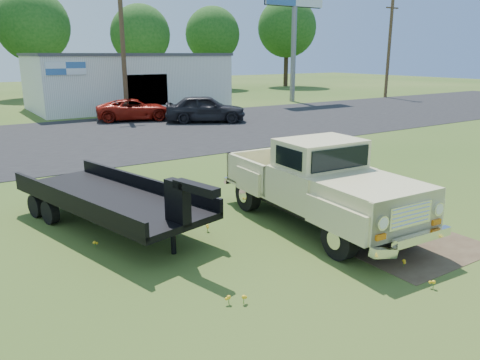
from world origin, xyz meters
name	(u,v)px	position (x,y,z in m)	size (l,w,h in m)	color
ground	(281,222)	(0.00, 0.00, 0.00)	(140.00, 140.00, 0.00)	#2E4E19
asphalt_lot	(100,137)	(0.00, 15.00, 0.00)	(90.00, 14.00, 0.02)	black
dirt_patch_a	(421,250)	(1.50, -3.00, 0.00)	(3.00, 2.00, 0.01)	#453425
dirt_patch_b	(152,200)	(-2.00, 3.50, 0.00)	(2.20, 1.60, 0.01)	#453425
commercial_building	(128,80)	(6.00, 26.99, 2.10)	(14.20, 8.20, 4.15)	silver
utility_pole_mid	(123,46)	(4.00, 22.00, 4.60)	(1.60, 0.30, 9.00)	#452E20
utility_pole_east	(389,48)	(30.00, 22.00, 4.60)	(1.60, 0.30, 9.00)	#452E20
treeline_d	(33,26)	(2.00, 40.50, 6.62)	(6.72, 6.72, 10.00)	#342517
treeline_e	(140,35)	(12.00, 39.00, 5.98)	(6.08, 6.08, 9.04)	#342517
treeline_f	(213,34)	(22.00, 41.50, 6.30)	(6.40, 6.40, 9.52)	#342517
treeline_g	(287,28)	(32.00, 40.00, 7.25)	(7.36, 7.36, 10.95)	#342517
vintage_pickup_truck	(319,183)	(0.67, -0.58, 1.08)	(2.31, 5.94, 2.15)	#C0B880
flatbed_trailer	(110,194)	(-3.68, 2.04, 0.85)	(2.07, 6.22, 1.70)	black
red_pickup	(135,110)	(3.77, 19.80, 0.67)	(2.21, 4.80, 1.33)	maroon
dark_sedan	(205,109)	(7.10, 16.66, 0.83)	(1.97, 4.88, 1.66)	black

